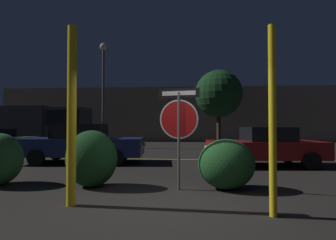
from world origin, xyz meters
The scene contains 13 objects.
ground_plane centered at (0.00, 0.00, 0.00)m, with size 260.00×260.00×0.00m, color black.
road_center_stripe centered at (0.00, 6.78, 0.00)m, with size 43.20×0.12×0.01m, color gold.
stop_sign centered at (0.20, 1.39, 1.63)m, with size 0.95×0.20×2.33m.
yellow_pole_left centered at (-1.75, 0.05, 1.66)m, with size 0.17×0.17×3.32m, color yellow.
yellow_pole_right centered at (1.77, -0.29, 1.56)m, with size 0.12×0.12×3.12m, color yellow.
hedge_bush_2 centered at (-1.90, 1.51, 0.68)m, with size 1.23×1.00×1.36m, color #19421E.
hedge_bush_3 centered at (1.29, 1.50, 0.58)m, with size 1.30×1.06×1.16m, color #1E4C23.
passing_car_2 centered at (-3.71, 5.49, 0.76)m, with size 4.85×2.23×1.53m.
passing_car_3 centered at (3.23, 5.16, 0.71)m, with size 4.19×2.17×1.42m.
delivery_truck centered at (-9.48, 12.65, 1.60)m, with size 6.66×2.39×2.78m.
street_lamp centered at (-5.14, 12.39, 4.62)m, with size 0.47×0.47×6.99m.
tree_0 centered at (2.81, 15.12, 3.86)m, with size 3.53×3.53×5.64m.
building_backdrop centered at (1.38, 21.25, 2.54)m, with size 37.30×3.68×5.08m, color #7A6B5B.
Camera 1 is at (0.36, -4.65, 1.46)m, focal length 28.00 mm.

